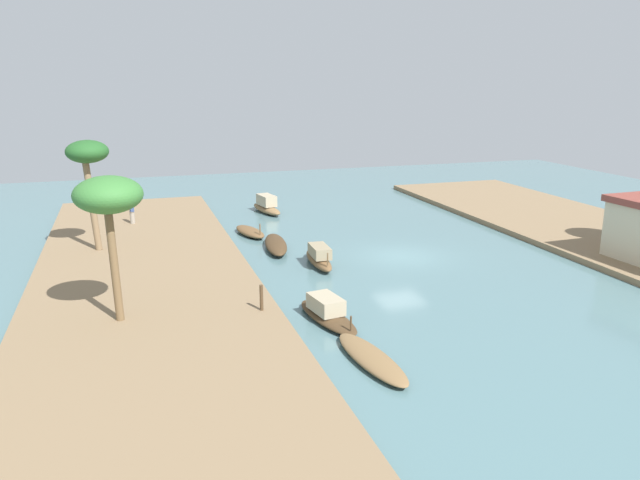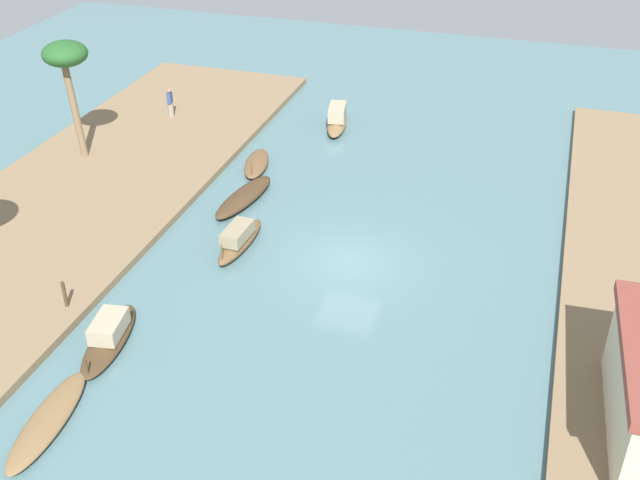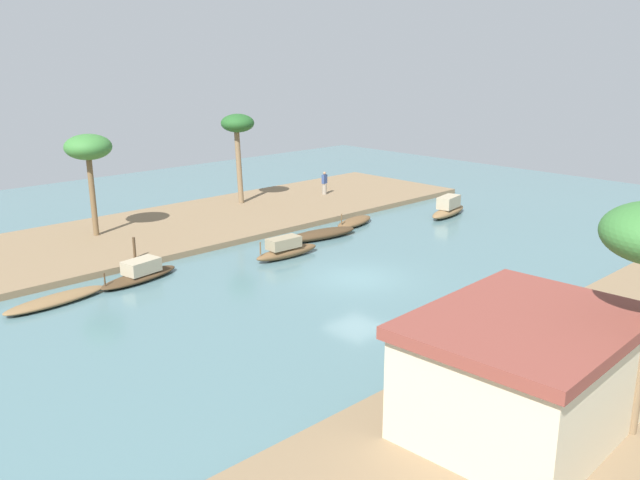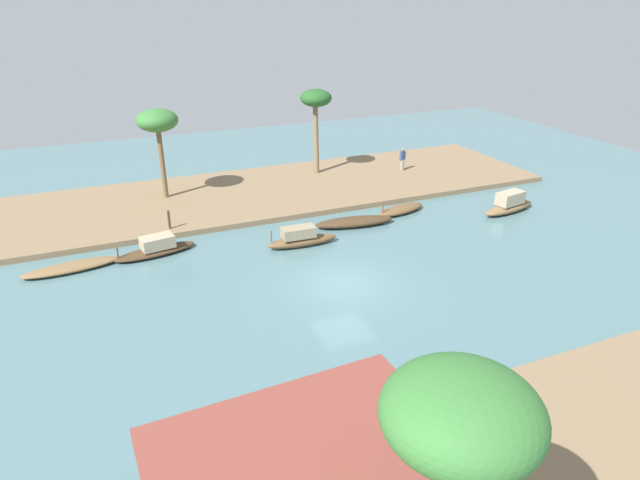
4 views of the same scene
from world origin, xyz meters
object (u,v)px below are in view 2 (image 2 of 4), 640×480
object	(u,v)px
sampan_with_red_awning	(244,197)
palm_tree_left_near	(66,59)
sampan_with_tall_canopy	(256,163)
sampan_open_hull	(337,119)
sampan_upstream_small	(48,420)
mooring_post	(65,294)
person_on_near_bank	(170,104)
sampan_midstream	(239,239)
sampan_near_left_bank	(109,335)

from	to	relation	value
sampan_with_red_awning	palm_tree_left_near	size ratio (longest dim) A/B	0.80
sampan_with_red_awning	sampan_with_tall_canopy	xyz separation A→B (m)	(-3.53, -0.77, -0.04)
sampan_open_hull	sampan_upstream_small	world-z (taller)	sampan_open_hull
mooring_post	palm_tree_left_near	size ratio (longest dim) A/B	0.18
person_on_near_bank	sampan_midstream	bearing A→B (deg)	28.65
person_on_near_bank	palm_tree_left_near	size ratio (longest dim) A/B	0.28
mooring_post	sampan_upstream_small	bearing A→B (deg)	27.21
sampan_open_hull	sampan_with_red_awning	bearing A→B (deg)	-20.60
sampan_open_hull	person_on_near_bank	bearing A→B (deg)	-88.28
sampan_with_red_awning	person_on_near_bank	xyz separation A→B (m)	(-7.62, -7.56, 0.81)
person_on_near_bank	sampan_upstream_small	bearing A→B (deg)	8.37
sampan_near_left_bank	sampan_with_tall_canopy	distance (m)	14.52
sampan_near_left_bank	person_on_near_bank	world-z (taller)	person_on_near_bank
sampan_midstream	sampan_with_red_awning	size ratio (longest dim) A/B	0.82
sampan_upstream_small	sampan_with_red_awning	bearing A→B (deg)	172.92
mooring_post	palm_tree_left_near	distance (m)	14.03
sampan_near_left_bank	sampan_with_tall_canopy	world-z (taller)	sampan_with_tall_canopy
sampan_midstream	mooring_post	world-z (taller)	mooring_post
sampan_with_red_awning	palm_tree_left_near	bearing A→B (deg)	-91.40
sampan_upstream_small	sampan_near_left_bank	xyz separation A→B (m)	(-4.04, -0.24, 0.17)
sampan_midstream	sampan_near_left_bank	xyz separation A→B (m)	(7.19, -1.93, -0.09)
sampan_with_red_awning	mooring_post	bearing A→B (deg)	-8.39
sampan_open_hull	person_on_near_bank	world-z (taller)	person_on_near_bank
sampan_with_red_awning	sampan_with_tall_canopy	size ratio (longest dim) A/B	1.33
sampan_with_red_awning	sampan_upstream_small	distance (m)	15.03
sampan_open_hull	sampan_with_tall_canopy	xyz separation A→B (m)	(6.14, -2.44, -0.26)
sampan_with_tall_canopy	mooring_post	bearing A→B (deg)	-21.90
sampan_with_red_awning	palm_tree_left_near	distance (m)	10.96
sampan_with_red_awning	sampan_open_hull	bearing A→B (deg)	178.51
sampan_upstream_small	sampan_near_left_bank	world-z (taller)	sampan_near_left_bank
sampan_midstream	palm_tree_left_near	xyz separation A→B (m)	(-5.43, -10.93, 4.91)
sampan_with_red_awning	sampan_near_left_bank	world-z (taller)	sampan_near_left_bank
palm_tree_left_near	mooring_post	bearing A→B (deg)	29.81
person_on_near_bank	mooring_post	bearing A→B (deg)	5.35
sampan_with_tall_canopy	palm_tree_left_near	world-z (taller)	palm_tree_left_near
sampan_with_tall_canopy	person_on_near_bank	world-z (taller)	person_on_near_bank
sampan_open_hull	palm_tree_left_near	world-z (taller)	palm_tree_left_near
mooring_post	person_on_near_bank	bearing A→B (deg)	-165.32
sampan_upstream_small	mooring_post	xyz separation A→B (m)	(-5.13, -2.64, 0.67)
sampan_with_red_awning	sampan_near_left_bank	size ratio (longest dim) A/B	1.10
sampan_midstream	sampan_upstream_small	size ratio (longest dim) A/B	0.84
sampan_midstream	sampan_with_tall_canopy	size ratio (longest dim) A/B	1.09
sampan_upstream_small	mooring_post	bearing A→B (deg)	-158.62
sampan_midstream	sampan_with_tall_canopy	world-z (taller)	sampan_midstream
sampan_near_left_bank	sampan_with_tall_canopy	size ratio (longest dim) A/B	1.21
sampan_midstream	sampan_with_red_awning	distance (m)	4.03
sampan_with_tall_canopy	person_on_near_bank	xyz separation A→B (m)	(-4.09, -6.79, 0.84)
sampan_upstream_small	sampan_with_tall_canopy	world-z (taller)	sampan_with_tall_canopy
sampan_with_tall_canopy	sampan_with_red_awning	bearing A→B (deg)	-0.34
sampan_midstream	sampan_upstream_small	world-z (taller)	sampan_midstream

